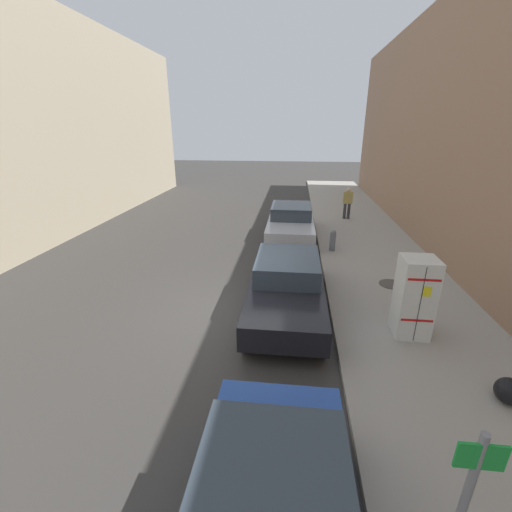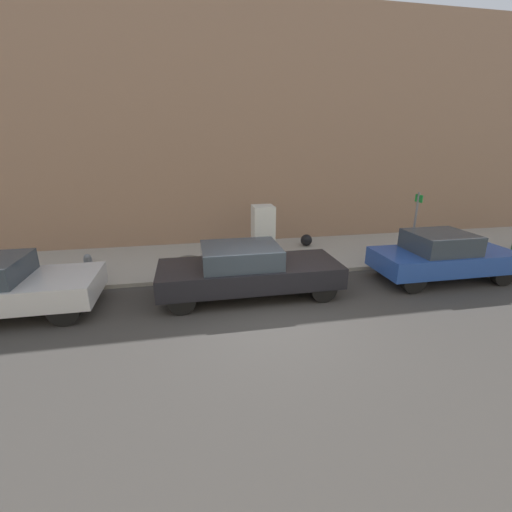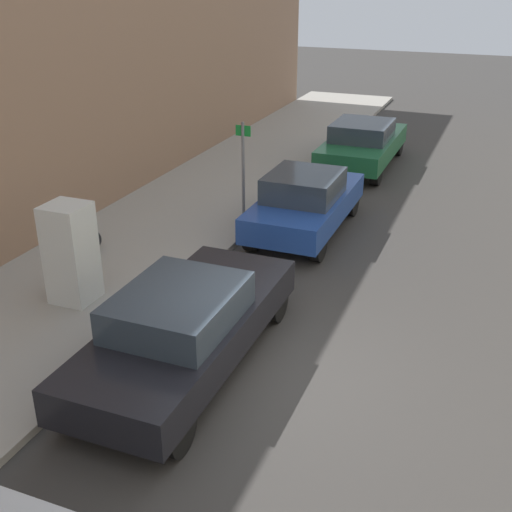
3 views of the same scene
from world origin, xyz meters
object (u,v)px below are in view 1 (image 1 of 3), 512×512
trash_bag (509,391)px  pedestrian_walking_far (348,201)px  parked_sedan_silver (291,222)px  parked_sedan_dark (287,284)px  discarded_refrigerator (414,297)px  fire_hydrant (333,240)px

trash_bag → pedestrian_walking_far: (1.06, -12.11, 0.66)m
parked_sedan_silver → parked_sedan_dark: (0.00, 6.02, -0.00)m
discarded_refrigerator → parked_sedan_silver: bearing=-68.6°
discarded_refrigerator → pedestrian_walking_far: size_ratio=1.15×
fire_hydrant → parked_sedan_silver: (1.57, -1.71, 0.19)m
trash_bag → pedestrian_walking_far: pedestrian_walking_far is taller
parked_sedan_silver → trash_bag: bearing=112.8°
pedestrian_walking_far → parked_sedan_silver: pedestrian_walking_far is taller
trash_bag → pedestrian_walking_far: bearing=-85.0°
fire_hydrant → parked_sedan_dark: parked_sedan_dark is taller
trash_bag → parked_sedan_dark: bearing=-38.0°
trash_bag → parked_sedan_dark: (3.78, -2.95, 0.38)m
pedestrian_walking_far → parked_sedan_silver: bearing=77.2°
discarded_refrigerator → parked_sedan_dark: bearing=-20.1°
fire_hydrant → parked_sedan_silver: 2.33m
discarded_refrigerator → pedestrian_walking_far: discarded_refrigerator is taller
fire_hydrant → trash_bag: size_ratio=1.82×
pedestrian_walking_far → trash_bag: bearing=123.0°
trash_bag → pedestrian_walking_far: 12.17m
pedestrian_walking_far → parked_sedan_dark: pedestrian_walking_far is taller
pedestrian_walking_far → parked_sedan_silver: size_ratio=0.34×
fire_hydrant → trash_bag: (-2.21, 7.25, -0.19)m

